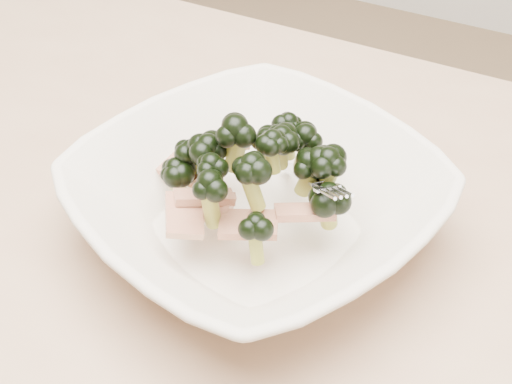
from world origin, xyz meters
TOP-DOWN VIEW (x-y plane):
  - dining_table at (0.00, 0.00)m, footprint 1.20×0.80m
  - broccoli_dish at (0.07, 0.03)m, footprint 0.40×0.40m

SIDE VIEW (x-z plane):
  - dining_table at x=0.00m, z-range 0.28..1.03m
  - broccoli_dish at x=0.07m, z-range 0.73..0.85m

